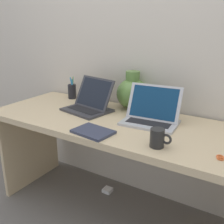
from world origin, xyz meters
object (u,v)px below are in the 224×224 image
coffee_mug (158,138)px  notebook_stack (93,132)px  laptop_right (152,113)px  laptop_left (90,102)px  power_brick (108,190)px  green_vase (132,93)px  pen_cup (72,91)px

coffee_mug → notebook_stack: bearing=-176.1°
laptop_right → coffee_mug: 0.35m
laptop_left → power_brick: bearing=52.0°
notebook_stack → laptop_right: bearing=57.3°
green_vase → notebook_stack: 0.54m
laptop_left → pen_cup: size_ratio=1.97×
green_vase → notebook_stack: green_vase is taller
laptop_left → pen_cup: (-0.31, 0.17, 0.00)m
laptop_left → notebook_stack: 0.42m
laptop_left → power_brick: size_ratio=5.06×
green_vase → power_brick: green_vase is taller
green_vase → power_brick: bearing=-149.0°
laptop_left → laptop_right: 0.47m
green_vase → notebook_stack: (0.03, -0.52, -0.11)m
laptop_right → coffee_mug: (0.17, -0.30, -0.01)m
green_vase → coffee_mug: green_vase is taller
laptop_left → coffee_mug: 0.71m
laptop_left → pen_cup: bearing=151.1°
green_vase → pen_cup: bearing=-177.5°
pen_cup → power_brick: (0.39, -0.07, -0.77)m
green_vase → pen_cup: size_ratio=1.52×
laptop_right → power_brick: size_ratio=5.03×
laptop_right → green_vase: (-0.24, 0.19, 0.06)m
notebook_stack → coffee_mug: (0.38, 0.03, 0.04)m
notebook_stack → power_brick: (-0.18, 0.43, -0.71)m
laptop_left → coffee_mug: (0.64, -0.30, -0.01)m
laptop_left → power_brick: laptop_left is taller
notebook_stack → pen_cup: (-0.57, 0.50, 0.05)m
laptop_right → notebook_stack: bearing=-122.7°
pen_cup → notebook_stack: bearing=-41.4°
laptop_right → green_vase: 0.31m
notebook_stack → coffee_mug: coffee_mug is taller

